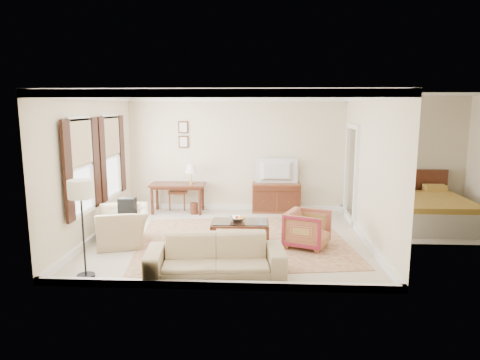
# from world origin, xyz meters

# --- Properties ---
(room_shell) EXTENTS (5.51, 5.01, 2.91)m
(room_shell) POSITION_xyz_m (0.00, 0.00, 2.47)
(room_shell) COLOR beige
(room_shell) RESTS_ON ground
(annex_bedroom) EXTENTS (3.00, 2.70, 2.90)m
(annex_bedroom) POSITION_xyz_m (4.49, 1.15, 0.34)
(annex_bedroom) COLOR beige
(annex_bedroom) RESTS_ON ground
(window_front) EXTENTS (0.12, 1.56, 1.80)m
(window_front) POSITION_xyz_m (-2.70, -0.70, 1.55)
(window_front) COLOR #CCB284
(window_front) RESTS_ON room_shell
(window_rear) EXTENTS (0.12, 1.56, 1.80)m
(window_rear) POSITION_xyz_m (-2.70, 0.90, 1.55)
(window_rear) COLOR #CCB284
(window_rear) RESTS_ON room_shell
(doorway) EXTENTS (0.10, 1.12, 2.25)m
(doorway) POSITION_xyz_m (2.71, 1.50, 1.08)
(doorway) COLOR white
(doorway) RESTS_ON room_shell
(rug) EXTENTS (4.48, 3.99, 0.01)m
(rug) POSITION_xyz_m (0.28, -0.19, 0.01)
(rug) COLOR maroon
(rug) RESTS_ON room_shell
(writing_desk) EXTENTS (1.35, 0.67, 0.74)m
(writing_desk) POSITION_xyz_m (-1.46, 2.06, 0.63)
(writing_desk) COLOR #512517
(writing_desk) RESTS_ON room_shell
(desk_chair) EXTENTS (0.49, 0.49, 1.05)m
(desk_chair) POSITION_xyz_m (-1.52, 2.41, 0.53)
(desk_chair) COLOR brown
(desk_chair) RESTS_ON room_shell
(desk_lamp) EXTENTS (0.32, 0.32, 0.50)m
(desk_lamp) POSITION_xyz_m (-1.11, 2.06, 0.99)
(desk_lamp) COLOR silver
(desk_lamp) RESTS_ON writing_desk
(framed_prints) EXTENTS (0.25, 0.04, 0.68)m
(framed_prints) POSITION_xyz_m (-1.36, 2.47, 1.94)
(framed_prints) COLOR #512517
(framed_prints) RESTS_ON room_shell
(sideboard) EXTENTS (1.20, 0.46, 0.74)m
(sideboard) POSITION_xyz_m (1.02, 2.24, 0.37)
(sideboard) COLOR brown
(sideboard) RESTS_ON room_shell
(tv) EXTENTS (1.01, 0.58, 0.13)m
(tv) POSITION_xyz_m (1.02, 2.22, 1.25)
(tv) COLOR black
(tv) RESTS_ON sideboard
(coffee_table) EXTENTS (1.11, 0.66, 0.47)m
(coffee_table) POSITION_xyz_m (0.24, -0.40, 0.36)
(coffee_table) COLOR #512517
(coffee_table) RESTS_ON room_shell
(fruit_bowl) EXTENTS (0.42, 0.42, 0.10)m
(fruit_bowl) POSITION_xyz_m (0.18, -0.37, 0.52)
(fruit_bowl) COLOR silver
(fruit_bowl) RESTS_ON coffee_table
(book_a) EXTENTS (0.28, 0.09, 0.38)m
(book_a) POSITION_xyz_m (0.18, -0.29, 0.18)
(book_a) COLOR brown
(book_a) RESTS_ON coffee_table
(book_b) EXTENTS (0.26, 0.16, 0.38)m
(book_b) POSITION_xyz_m (0.39, -0.51, 0.18)
(book_b) COLOR brown
(book_b) RESTS_ON coffee_table
(striped_armchair) EXTENTS (0.94, 0.97, 0.77)m
(striped_armchair) POSITION_xyz_m (1.52, -0.48, 0.39)
(striped_armchair) COLOR maroon
(striped_armchair) RESTS_ON room_shell
(club_armchair) EXTENTS (0.99, 1.25, 0.95)m
(club_armchair) POSITION_xyz_m (-2.03, -0.45, 0.48)
(club_armchair) COLOR tan
(club_armchair) RESTS_ON room_shell
(backpack) EXTENTS (0.30, 0.37, 0.40)m
(backpack) POSITION_xyz_m (-1.97, -0.37, 0.73)
(backpack) COLOR black
(backpack) RESTS_ON club_armchair
(sofa) EXTENTS (2.22, 0.84, 0.85)m
(sofa) POSITION_xyz_m (-0.07, -1.97, 0.42)
(sofa) COLOR tan
(sofa) RESTS_ON room_shell
(floor_lamp) EXTENTS (0.38, 0.38, 1.55)m
(floor_lamp) POSITION_xyz_m (-2.11, -2.13, 1.30)
(floor_lamp) COLOR black
(floor_lamp) RESTS_ON room_shell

